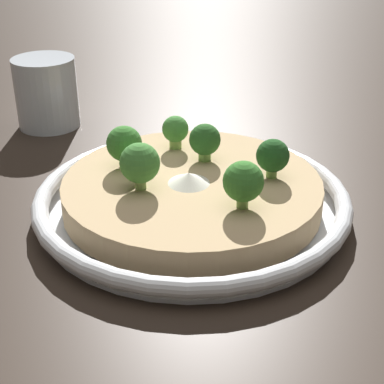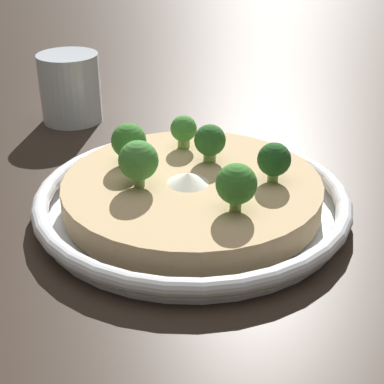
{
  "view_description": "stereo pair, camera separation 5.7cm",
  "coord_description": "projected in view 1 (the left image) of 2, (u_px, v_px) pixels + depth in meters",
  "views": [
    {
      "loc": [
        -0.46,
        -0.21,
        0.29
      ],
      "look_at": [
        0.0,
        0.0,
        0.02
      ],
      "focal_mm": 55.0,
      "sensor_mm": 36.0,
      "label": 1
    },
    {
      "loc": [
        -0.43,
        -0.26,
        0.29
      ],
      "look_at": [
        0.0,
        0.0,
        0.02
      ],
      "focal_mm": 55.0,
      "sensor_mm": 36.0,
      "label": 2
    }
  ],
  "objects": [
    {
      "name": "drinking_glass",
      "position": [
        47.0,
        93.0,
        0.76
      ],
      "size": [
        0.08,
        0.08,
        0.09
      ],
      "color": "silver",
      "rests_on": "ground_plane"
    },
    {
      "name": "broccoli_right",
      "position": [
        175.0,
        130.0,
        0.62
      ],
      "size": [
        0.03,
        0.03,
        0.04
      ],
      "color": "#84A856",
      "rests_on": "risotto_bowl"
    },
    {
      "name": "risotto_bowl",
      "position": [
        192.0,
        197.0,
        0.57
      ],
      "size": [
        0.31,
        0.31,
        0.03
      ],
      "color": "silver",
      "rests_on": "ground_plane"
    },
    {
      "name": "cheese_sprinkle",
      "position": [
        187.0,
        178.0,
        0.56
      ],
      "size": [
        0.04,
        0.04,
        0.01
      ],
      "color": "white",
      "rests_on": "risotto_bowl"
    },
    {
      "name": "broccoli_front_left",
      "position": [
        243.0,
        182.0,
        0.51
      ],
      "size": [
        0.04,
        0.04,
        0.04
      ],
      "color": "#759E4C",
      "rests_on": "risotto_bowl"
    },
    {
      "name": "broccoli_back_right",
      "position": [
        205.0,
        140.0,
        0.6
      ],
      "size": [
        0.03,
        0.03,
        0.04
      ],
      "color": "#759E4C",
      "rests_on": "risotto_bowl"
    },
    {
      "name": "broccoli_front_right",
      "position": [
        273.0,
        156.0,
        0.56
      ],
      "size": [
        0.03,
        0.03,
        0.04
      ],
      "color": "#759E4C",
      "rests_on": "risotto_bowl"
    },
    {
      "name": "broccoli_back_left",
      "position": [
        140.0,
        164.0,
        0.54
      ],
      "size": [
        0.04,
        0.04,
        0.05
      ],
      "color": "#84A856",
      "rests_on": "risotto_bowl"
    },
    {
      "name": "ground_plane",
      "position": [
        192.0,
        211.0,
        0.58
      ],
      "size": [
        6.0,
        6.0,
        0.0
      ],
      "primitive_type": "plane",
      "color": "#2D231C"
    },
    {
      "name": "broccoli_back",
      "position": [
        123.0,
        145.0,
        0.58
      ],
      "size": [
        0.04,
        0.04,
        0.04
      ],
      "color": "#759E4C",
      "rests_on": "risotto_bowl"
    }
  ]
}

